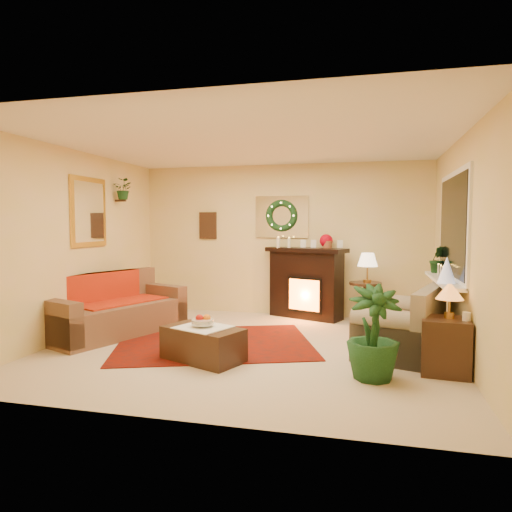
% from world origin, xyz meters
% --- Properties ---
extents(floor, '(5.00, 5.00, 0.00)m').
position_xyz_m(floor, '(0.00, 0.00, 0.00)').
color(floor, beige).
rests_on(floor, ground).
extents(ceiling, '(5.00, 5.00, 0.00)m').
position_xyz_m(ceiling, '(0.00, 0.00, 2.60)').
color(ceiling, white).
rests_on(ceiling, ground).
extents(wall_back, '(5.00, 5.00, 0.00)m').
position_xyz_m(wall_back, '(0.00, 2.25, 1.30)').
color(wall_back, '#EFD88C').
rests_on(wall_back, ground).
extents(wall_front, '(5.00, 5.00, 0.00)m').
position_xyz_m(wall_front, '(0.00, -2.25, 1.30)').
color(wall_front, '#EFD88C').
rests_on(wall_front, ground).
extents(wall_left, '(4.50, 4.50, 0.00)m').
position_xyz_m(wall_left, '(-2.50, 0.00, 1.30)').
color(wall_left, '#EFD88C').
rests_on(wall_left, ground).
extents(wall_right, '(4.50, 4.50, 0.00)m').
position_xyz_m(wall_right, '(2.50, 0.00, 1.30)').
color(wall_right, '#EFD88C').
rests_on(wall_right, ground).
extents(area_rug, '(3.00, 2.63, 0.01)m').
position_xyz_m(area_rug, '(-0.50, 0.08, 0.01)').
color(area_rug, '#591C10').
rests_on(area_rug, floor).
extents(sofa, '(1.56, 2.20, 0.87)m').
position_xyz_m(sofa, '(-2.04, 0.23, 0.43)').
color(sofa, brown).
rests_on(sofa, floor).
extents(red_throw, '(0.82, 1.33, 0.02)m').
position_xyz_m(red_throw, '(-2.12, 0.37, 0.46)').
color(red_throw, red).
rests_on(red_throw, sofa).
extents(fireplace, '(1.27, 0.80, 1.11)m').
position_xyz_m(fireplace, '(0.46, 2.04, 0.55)').
color(fireplace, black).
rests_on(fireplace, floor).
extents(poinsettia, '(0.22, 0.22, 0.22)m').
position_xyz_m(poinsettia, '(0.78, 2.06, 1.30)').
color(poinsettia, '#B30015').
rests_on(poinsettia, fireplace).
extents(mantel_candle_a, '(0.06, 0.06, 0.18)m').
position_xyz_m(mantel_candle_a, '(-0.01, 2.00, 1.26)').
color(mantel_candle_a, white).
rests_on(mantel_candle_a, fireplace).
extents(mantel_candle_b, '(0.05, 0.05, 0.16)m').
position_xyz_m(mantel_candle_b, '(0.17, 1.98, 1.26)').
color(mantel_candle_b, white).
rests_on(mantel_candle_b, fireplace).
extents(mantel_mirror, '(0.92, 0.02, 0.72)m').
position_xyz_m(mantel_mirror, '(0.00, 2.23, 1.70)').
color(mantel_mirror, white).
rests_on(mantel_mirror, wall_back).
extents(wreath, '(0.55, 0.11, 0.55)m').
position_xyz_m(wreath, '(0.00, 2.19, 1.72)').
color(wreath, '#194719').
rests_on(wreath, wall_back).
extents(wall_art, '(0.32, 0.03, 0.48)m').
position_xyz_m(wall_art, '(-1.35, 2.23, 1.55)').
color(wall_art, '#381E11').
rests_on(wall_art, wall_back).
extents(gold_mirror, '(0.03, 0.84, 1.00)m').
position_xyz_m(gold_mirror, '(-2.48, 0.30, 1.75)').
color(gold_mirror, gold).
rests_on(gold_mirror, wall_left).
extents(hanging_plant, '(0.33, 0.28, 0.36)m').
position_xyz_m(hanging_plant, '(-2.34, 1.05, 1.97)').
color(hanging_plant, '#194719').
rests_on(hanging_plant, wall_left).
extents(loveseat, '(1.21, 1.61, 0.83)m').
position_xyz_m(loveseat, '(1.87, 0.25, 0.42)').
color(loveseat, '#A59A89').
rests_on(loveseat, floor).
extents(window_frame, '(0.03, 1.86, 1.36)m').
position_xyz_m(window_frame, '(2.48, 0.55, 1.55)').
color(window_frame, white).
rests_on(window_frame, wall_right).
extents(window_glass, '(0.02, 1.70, 1.22)m').
position_xyz_m(window_glass, '(2.47, 0.55, 1.55)').
color(window_glass, black).
rests_on(window_glass, wall_right).
extents(window_sill, '(0.22, 1.86, 0.04)m').
position_xyz_m(window_sill, '(2.38, 0.55, 0.87)').
color(window_sill, white).
rests_on(window_sill, wall_right).
extents(mini_tree, '(0.21, 0.21, 0.31)m').
position_xyz_m(mini_tree, '(2.35, 0.10, 1.04)').
color(mini_tree, white).
rests_on(mini_tree, window_sill).
extents(sill_plant, '(0.27, 0.22, 0.50)m').
position_xyz_m(sill_plant, '(2.41, 1.26, 1.08)').
color(sill_plant, '#1E411A').
rests_on(sill_plant, window_sill).
extents(side_table_round, '(0.61, 0.61, 0.66)m').
position_xyz_m(side_table_round, '(1.43, 1.82, 0.32)').
color(side_table_round, black).
rests_on(side_table_round, floor).
extents(lamp_cream, '(0.31, 0.31, 0.48)m').
position_xyz_m(lamp_cream, '(1.45, 1.79, 0.88)').
color(lamp_cream, '#FFE2B4').
rests_on(lamp_cream, side_table_round).
extents(end_table_square, '(0.52, 0.52, 0.59)m').
position_xyz_m(end_table_square, '(2.26, -0.49, 0.27)').
color(end_table_square, '#342016').
rests_on(end_table_square, floor).
extents(lamp_tiffany, '(0.28, 0.28, 0.41)m').
position_xyz_m(lamp_tiffany, '(2.29, -0.47, 0.74)').
color(lamp_tiffany, '#D45E13').
rests_on(lamp_tiffany, end_table_square).
extents(coffee_table, '(1.04, 0.82, 0.39)m').
position_xyz_m(coffee_table, '(-0.38, -0.67, 0.21)').
color(coffee_table, '#351B16').
rests_on(coffee_table, floor).
extents(fruit_bowl, '(0.26, 0.26, 0.06)m').
position_xyz_m(fruit_bowl, '(-0.39, -0.66, 0.45)').
color(fruit_bowl, silver).
rests_on(fruit_bowl, coffee_table).
extents(floor_palm, '(2.01, 2.01, 2.87)m').
position_xyz_m(floor_palm, '(1.52, -0.86, 0.45)').
color(floor_palm, '#103814').
rests_on(floor_palm, floor).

